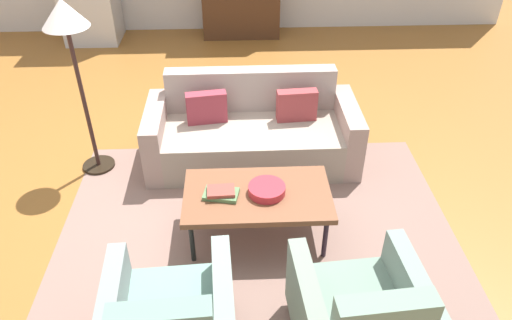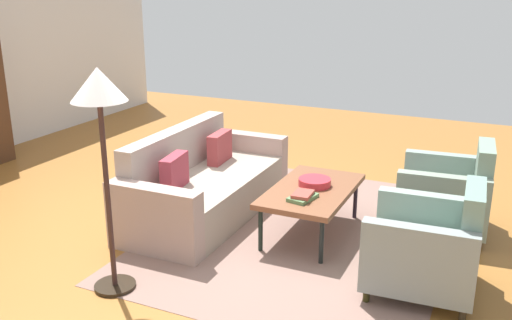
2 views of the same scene
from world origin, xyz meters
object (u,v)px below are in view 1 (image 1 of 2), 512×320
Objects in this scene: fruit_bowl at (267,190)px; floor_lamp at (68,31)px; coffee_table at (257,197)px; book_stack at (221,193)px; couch at (252,132)px.

fruit_bowl is 0.18× the size of floor_lamp.
floor_lamp is at bearing 147.67° from fruit_bowl.
coffee_table is 0.30m from book_stack.
book_stack is 0.18× the size of floor_lamp.
book_stack reaches higher than coffee_table.
couch reaches higher than fruit_bowl.
floor_lamp reaches higher than book_stack.
book_stack is at bearing -39.65° from floor_lamp.
fruit_bowl is 0.37m from book_stack.
fruit_bowl is 0.99× the size of book_stack.
coffee_table is at bearing 3.65° from book_stack.
book_stack is 1.93m from floor_lamp.
couch reaches higher than coffee_table.
coffee_table is at bearing -33.56° from floor_lamp.
fruit_bowl is at bearing 2.90° from book_stack.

